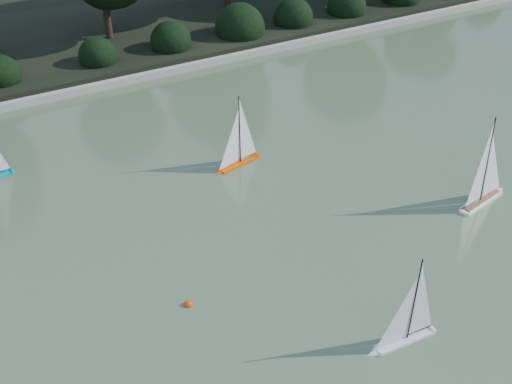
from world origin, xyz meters
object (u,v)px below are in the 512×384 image
(sailboat_orange, at_px, (235,155))
(race_buoy, at_px, (188,305))
(sailboat_white_a, at_px, (401,330))
(sailboat_white_b, at_px, (487,187))

(sailboat_orange, height_order, race_buoy, sailboat_orange)
(sailboat_white_a, xyz_separation_m, sailboat_white_b, (3.59, 1.88, 0.04))
(sailboat_orange, bearing_deg, sailboat_white_a, -93.20)
(sailboat_orange, distance_m, race_buoy, 3.92)
(sailboat_white_a, relative_size, sailboat_white_b, 0.85)
(sailboat_white_b, distance_m, sailboat_orange, 4.65)
(sailboat_white_a, height_order, sailboat_white_b, sailboat_white_b)
(sailboat_white_b, relative_size, race_buoy, 12.74)
(sailboat_orange, relative_size, race_buoy, 10.90)
(sailboat_orange, xyz_separation_m, race_buoy, (-2.44, -3.06, -0.24))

